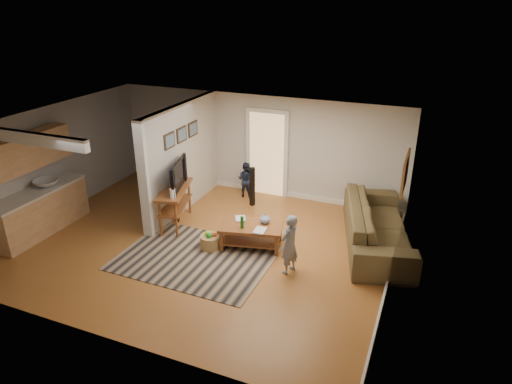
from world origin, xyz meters
TOP-DOWN VIEW (x-y plane):
  - ground at (0.00, 0.00)m, footprint 7.50×7.50m
  - room_shell at (-1.07, 0.43)m, footprint 7.54×6.02m
  - area_rug at (0.15, -0.52)m, footprint 2.94×2.16m
  - sofa at (3.30, 1.34)m, footprint 1.89×3.19m
  - coffee_table at (0.99, 0.32)m, footprint 1.38×0.99m
  - tv_console at (-0.93, 0.58)m, footprint 0.88×1.45m
  - speaker_left at (-1.00, 0.70)m, footprint 0.11×0.11m
  - speaker_right at (0.23, 2.14)m, footprint 0.13×0.13m
  - toy_basket at (0.25, -0.06)m, footprint 0.42×0.42m
  - child at (1.97, -0.28)m, footprint 0.40×0.49m
  - toddler at (-0.12, 2.56)m, footprint 0.46×0.37m

SIDE VIEW (x-z plane):
  - ground at x=0.00m, z-range 0.00..0.00m
  - sofa at x=3.30m, z-range -0.44..0.44m
  - child at x=1.97m, z-range -0.58..0.58m
  - toddler at x=-0.12m, z-range -0.45..0.45m
  - area_rug at x=0.15m, z-range 0.00..0.01m
  - toy_basket at x=0.25m, z-range -0.03..0.34m
  - coffee_table at x=0.99m, z-range 0.01..0.75m
  - speaker_left at x=-1.00m, z-range 0.00..0.91m
  - speaker_right at x=0.23m, z-range 0.00..0.98m
  - tv_console at x=-0.93m, z-range 0.19..1.37m
  - room_shell at x=-1.07m, z-range 0.20..2.72m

